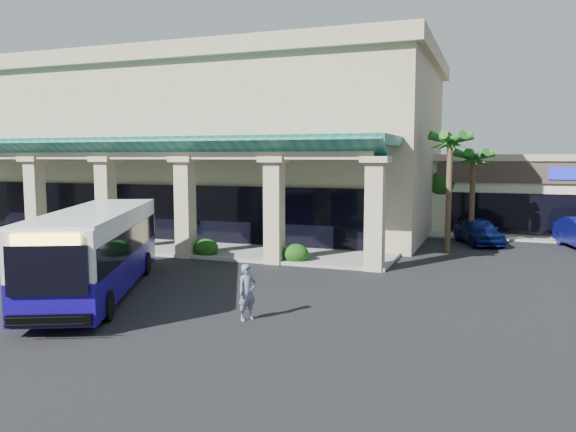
% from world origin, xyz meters
% --- Properties ---
extents(ground, '(110.00, 110.00, 0.00)m').
position_xyz_m(ground, '(0.00, 0.00, 0.00)').
color(ground, black).
extents(main_building, '(30.80, 14.80, 11.35)m').
position_xyz_m(main_building, '(-8.00, 16.00, 5.67)').
color(main_building, tan).
rests_on(main_building, ground).
extents(arcade, '(30.00, 6.20, 5.70)m').
position_xyz_m(arcade, '(-8.00, 6.80, 2.85)').
color(arcade, '#0E584B').
rests_on(arcade, ground).
extents(palm_0, '(2.40, 2.40, 6.60)m').
position_xyz_m(palm_0, '(8.50, 11.00, 3.30)').
color(palm_0, '#1C5717').
rests_on(palm_0, ground).
extents(palm_1, '(2.40, 2.40, 5.80)m').
position_xyz_m(palm_1, '(9.50, 14.00, 2.90)').
color(palm_1, '#1C5717').
rests_on(palm_1, ground).
extents(broadleaf_tree, '(2.60, 2.60, 4.81)m').
position_xyz_m(broadleaf_tree, '(7.50, 19.00, 2.41)').
color(broadleaf_tree, '#153F0E').
rests_on(broadleaf_tree, ground).
extents(transit_bus, '(6.61, 10.53, 2.93)m').
position_xyz_m(transit_bus, '(-2.19, -2.06, 1.46)').
color(transit_bus, '#160782').
rests_on(transit_bus, ground).
extents(pedestrian, '(0.64, 0.72, 1.64)m').
position_xyz_m(pedestrian, '(4.00, -3.22, 0.82)').
color(pedestrian, slate).
rests_on(pedestrian, ground).
extents(car_silver, '(3.17, 4.64, 1.47)m').
position_xyz_m(car_silver, '(9.87, 14.28, 0.73)').
color(car_silver, '#0B1757').
rests_on(car_silver, ground).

